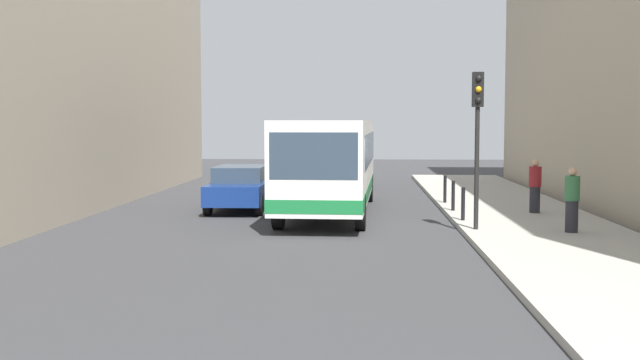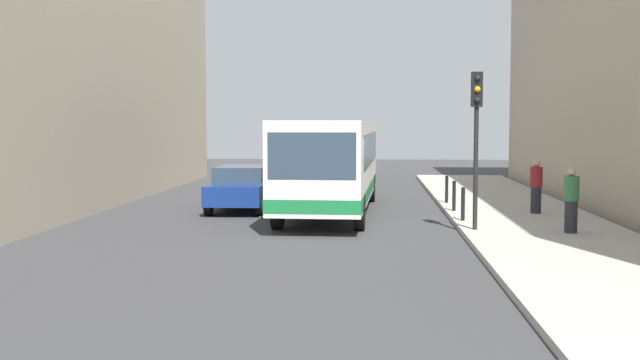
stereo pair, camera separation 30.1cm
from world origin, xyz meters
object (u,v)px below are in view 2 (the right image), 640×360
(pedestrian_near_signal, at_px, (571,200))
(pedestrian_mid_sidewalk, at_px, (536,186))
(bus, at_px, (331,160))
(bollard_near, at_px, (463,204))
(car_beside_bus, at_px, (242,187))
(car_behind_bus, at_px, (347,170))
(bollard_mid, at_px, (454,196))
(bollard_far, at_px, (447,189))
(traffic_light, at_px, (476,120))

(pedestrian_near_signal, bearing_deg, pedestrian_mid_sidewalk, -145.87)
(bus, xyz_separation_m, bollard_near, (3.91, -2.86, -1.10))
(bus, bearing_deg, pedestrian_mid_sidewalk, 174.45)
(car_beside_bus, bearing_deg, pedestrian_near_signal, 147.65)
(pedestrian_near_signal, bearing_deg, bollard_near, -99.59)
(bus, distance_m, car_behind_bus, 10.02)
(car_behind_bus, bearing_deg, car_beside_bus, 67.68)
(car_beside_bus, xyz_separation_m, bollard_mid, (6.95, -1.05, -0.16))
(car_beside_bus, relative_size, pedestrian_mid_sidewalk, 2.66)
(bollard_near, xyz_separation_m, bollard_far, (0.00, 4.96, 0.00))
(pedestrian_mid_sidewalk, bearing_deg, pedestrian_near_signal, -153.05)
(bollard_near, bearing_deg, bus, 143.80)
(bus, bearing_deg, car_beside_bus, -10.15)
(bus, relative_size, car_beside_bus, 2.52)
(pedestrian_near_signal, xyz_separation_m, pedestrian_mid_sidewalk, (0.00, 4.34, -0.00))
(traffic_light, xyz_separation_m, bollard_far, (-0.10, 6.86, -2.38))
(traffic_light, xyz_separation_m, pedestrian_mid_sidewalk, (2.35, 3.89, -2.03))
(traffic_light, bearing_deg, pedestrian_near_signal, -10.71)
(car_beside_bus, bearing_deg, car_behind_bus, -109.58)
(bus, bearing_deg, bollard_near, 146.01)
(bus, height_order, traffic_light, traffic_light)
(bus, bearing_deg, bollard_far, -149.52)
(bollard_near, distance_m, pedestrian_near_signal, 3.41)
(pedestrian_mid_sidewalk, bearing_deg, car_behind_bus, 56.57)
(bus, distance_m, car_beside_bus, 3.26)
(pedestrian_near_signal, bearing_deg, traffic_light, -66.56)
(pedestrian_near_signal, bearing_deg, bus, -95.16)
(traffic_light, bearing_deg, car_behind_bus, 104.48)
(car_behind_bus, relative_size, bollard_mid, 4.73)
(bollard_mid, distance_m, bollard_far, 2.48)
(traffic_light, height_order, pedestrian_near_signal, traffic_light)
(car_beside_bus, bearing_deg, traffic_light, 142.05)
(bus, relative_size, bollard_mid, 11.69)
(pedestrian_near_signal, height_order, pedestrian_mid_sidewalk, pedestrian_near_signal)
(bollard_near, relative_size, bollard_mid, 1.00)
(bollard_mid, relative_size, bollard_far, 1.00)
(bus, height_order, pedestrian_near_signal, bus)
(bus, bearing_deg, car_behind_bus, -88.93)
(traffic_light, bearing_deg, pedestrian_mid_sidewalk, 58.85)
(bus, height_order, bollard_far, bus)
(car_beside_bus, bearing_deg, bollard_far, -168.71)
(bollard_far, bearing_deg, bollard_mid, -90.00)
(bollard_near, relative_size, pedestrian_mid_sidewalk, 0.57)
(bollard_mid, xyz_separation_m, pedestrian_near_signal, (2.45, -4.83, 0.35))
(bus, relative_size, car_behind_bus, 2.47)
(car_beside_bus, distance_m, traffic_light, 9.17)
(traffic_light, height_order, bollard_mid, traffic_light)
(car_behind_bus, xyz_separation_m, pedestrian_mid_sidewalk, (6.16, -10.84, 0.19))
(bollard_mid, height_order, pedestrian_near_signal, pedestrian_near_signal)
(bollard_near, bearing_deg, car_behind_bus, 106.11)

